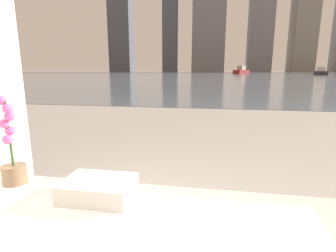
% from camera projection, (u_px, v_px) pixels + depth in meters
% --- Properties ---
extents(potted_orchid, '(0.11, 0.11, 0.42)m').
position_uv_depth(potted_orchid, '(12.00, 156.00, 1.23)').
color(potted_orchid, '#8C6B4C').
rests_on(potted_orchid, bathtub).
extents(towel_stack, '(0.29, 0.21, 0.08)m').
position_uv_depth(towel_stack, '(99.00, 189.00, 1.11)').
color(towel_stack, silver).
rests_on(towel_stack, bathtub).
extents(harbor_water, '(180.00, 110.00, 0.01)m').
position_uv_depth(harbor_water, '(213.00, 74.00, 60.15)').
color(harbor_water, slate).
rests_on(harbor_water, ground_plane).
extents(harbor_boat_0, '(4.16, 5.20, 1.89)m').
position_uv_depth(harbor_boat_0, '(241.00, 71.00, 61.86)').
color(harbor_boat_0, maroon).
rests_on(harbor_boat_0, harbor_water).
extents(harbor_boat_3, '(1.63, 4.13, 1.52)m').
position_uv_depth(harbor_boat_3, '(321.00, 72.00, 49.77)').
color(harbor_boat_3, '#2D2D33').
rests_on(harbor_boat_3, harbor_water).
extents(skyline_tower_1, '(6.03, 7.19, 36.73)m').
position_uv_depth(skyline_tower_1, '(170.00, 29.00, 113.40)').
color(skyline_tower_1, '#4C515B').
rests_on(skyline_tower_1, ground_plane).
extents(skyline_tower_3, '(9.39, 9.07, 47.73)m').
position_uv_depth(skyline_tower_3, '(262.00, 12.00, 105.92)').
color(skyline_tower_3, slate).
rests_on(skyline_tower_3, ground_plane).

